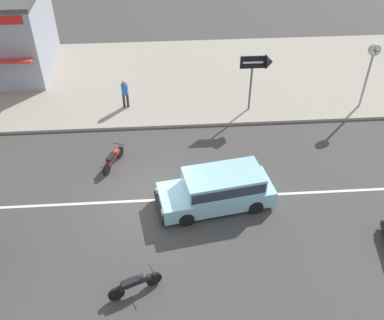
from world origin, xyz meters
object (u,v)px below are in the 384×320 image
motorcycle_1 (136,283)px  street_clock (371,62)px  arrow_signboard (264,64)px  motorcycle_2 (113,158)px  pedestrian_near_clock (125,92)px  minivan_pale_blue_1 (219,188)px  shopfront_mid_block (6,33)px

motorcycle_1 → street_clock: size_ratio=0.51×
arrow_signboard → motorcycle_2: bearing=-151.8°
pedestrian_near_clock → minivan_pale_blue_1: bearing=-61.2°
street_clock → pedestrian_near_clock: size_ratio=2.20×
minivan_pale_blue_1 → pedestrian_near_clock: (-4.10, 7.46, 0.24)m
minivan_pale_blue_1 → arrow_signboard: size_ratio=1.59×
minivan_pale_blue_1 → pedestrian_near_clock: bearing=118.8°
motorcycle_1 → shopfront_mid_block: shopfront_mid_block is taller
pedestrian_near_clock → shopfront_mid_block: bearing=145.7°
shopfront_mid_block → motorcycle_2: bearing=-55.1°
street_clock → pedestrian_near_clock: 12.62m
motorcycle_2 → pedestrian_near_clock: bearing=85.6°
motorcycle_2 → arrow_signboard: 8.75m
minivan_pale_blue_1 → shopfront_mid_block: (-11.00, 12.17, 1.65)m
minivan_pale_blue_1 → arrow_signboard: (2.98, 6.75, 1.91)m
minivan_pale_blue_1 → shopfront_mid_block: size_ratio=0.79×
arrow_signboard → pedestrian_near_clock: bearing=174.3°
minivan_pale_blue_1 → arrow_signboard: 7.62m
minivan_pale_blue_1 → motorcycle_2: 5.27m
motorcycle_2 → street_clock: street_clock is taller
street_clock → shopfront_mid_block: (-19.40, 5.47, -0.23)m
motorcycle_1 → street_clock: bearing=42.6°
motorcycle_2 → arrow_signboard: bearing=28.2°
street_clock → pedestrian_near_clock: street_clock is taller
motorcycle_1 → motorcycle_2: bearing=99.9°
arrow_signboard → minivan_pale_blue_1: bearing=-113.8°
motorcycle_2 → pedestrian_near_clock: 4.75m
arrow_signboard → motorcycle_1: bearing=-120.1°
motorcycle_1 → motorcycle_2: (-1.19, 6.81, -0.00)m
shopfront_mid_block → pedestrian_near_clock: bearing=-34.3°
motorcycle_2 → arrow_signboard: size_ratio=0.56×
minivan_pale_blue_1 → motorcycle_2: minivan_pale_blue_1 is taller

